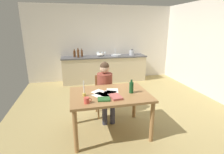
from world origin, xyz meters
The scene contains 26 objects.
ground_plane centered at (0.00, 0.00, -0.02)m, with size 5.20×5.20×0.04m, color tan.
wall_back centered at (0.00, 2.60, 1.30)m, with size 5.20×0.12×2.60m, color silver.
wall_right centered at (2.60, 0.00, 1.30)m, with size 0.12×5.20×2.60m, color silver.
kitchen_counter centered at (0.00, 2.24, 0.45)m, with size 2.91×0.64×0.90m.
dining_table centered at (-0.48, -0.89, 0.66)m, with size 1.37×0.98×0.76m.
chair_at_table centered at (-0.45, -0.16, 0.49)m, with size 0.40×0.40×0.87m.
person_seated centered at (-0.45, -0.30, 0.68)m, with size 0.32×0.59×1.19m.
coffee_mug centered at (-0.91, -1.20, 0.81)m, with size 0.12×0.08×0.09m.
candlestick centered at (-0.92, -0.90, 0.84)m, with size 0.06×0.06×0.27m.
book_magazine centered at (-0.42, -1.10, 0.78)m, with size 0.17×0.25×0.03m, color #BA5B53.
book_cookery centered at (-0.63, -1.14, 0.77)m, with size 0.20×0.16×0.02m, color #2A5D2A.
paper_letter centered at (-0.41, -0.79, 0.76)m, with size 0.21×0.30×0.00m, color white.
paper_bill centered at (-0.49, -0.89, 0.76)m, with size 0.21×0.30×0.00m, color white.
paper_envelope centered at (-0.65, -0.94, 0.76)m, with size 0.21×0.30×0.00m, color white.
paper_receipt centered at (-0.63, -0.80, 0.76)m, with size 0.21×0.30×0.00m, color white.
wine_bottle_on_table centered at (-0.10, -0.94, 0.86)m, with size 0.08×0.08×0.24m.
sink_unit centered at (0.43, 2.24, 0.92)m, with size 0.36×0.36×0.24m.
bottle_oil centered at (-1.01, 2.28, 1.01)m, with size 0.08×0.08×0.26m.
bottle_vinegar centered at (-0.89, 2.15, 1.03)m, with size 0.07×0.07×0.32m.
bottle_wine_red centered at (-0.76, 2.31, 1.01)m, with size 0.07×0.07×0.27m.
mixing_bowl centered at (-0.14, 2.27, 0.95)m, with size 0.22×0.22×0.10m, color white.
stovetop_kettle centered at (1.01, 2.24, 1.00)m, with size 0.18×0.18×0.22m.
wine_glass_near_sink centered at (0.06, 2.39, 1.01)m, with size 0.07×0.07×0.15m.
wine_glass_by_kettle centered at (-0.05, 2.39, 1.01)m, with size 0.07×0.07×0.15m.
wine_glass_back_left centered at (-0.17, 2.39, 1.01)m, with size 0.07×0.07×0.15m.
wine_glass_back_right centered at (-0.22, 2.39, 1.01)m, with size 0.07×0.07×0.15m.
Camera 1 is at (-1.08, -3.69, 1.90)m, focal length 28.09 mm.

